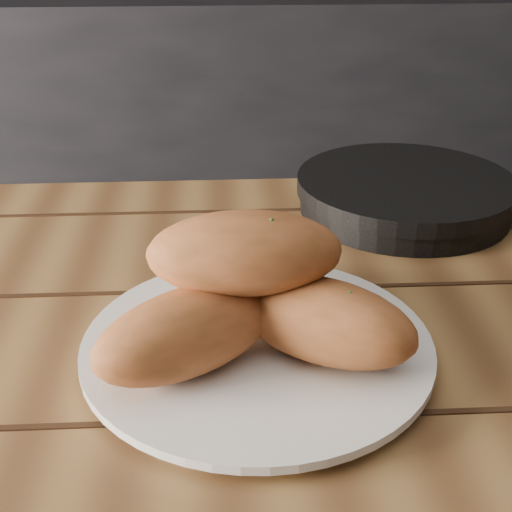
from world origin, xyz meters
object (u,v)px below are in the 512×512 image
Objects in this scene: skillet at (407,194)px; bread_rolls at (251,295)px; table at (421,427)px; plate at (257,348)px.

bread_rolls is at bearing -124.34° from skillet.
table is at bearing 7.34° from bread_rolls.
table is 0.20m from plate.
bread_rolls is at bearing -149.04° from plate.
skillet is (0.21, 0.31, 0.01)m from plate.
skillet is at bearing 56.09° from plate.
bread_rolls is 0.38m from skillet.
skillet reaches higher than table.
plate is 0.37m from skillet.
plate reaches higher than table.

